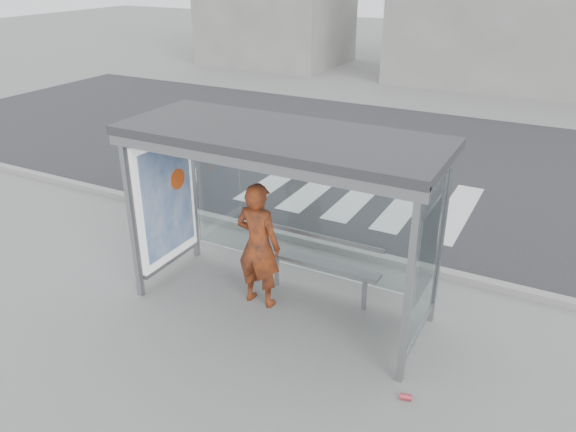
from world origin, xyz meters
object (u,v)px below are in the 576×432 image
Objects in this scene: bus_shelter at (258,173)px; soda_can at (406,397)px; bench at (320,263)px; person at (258,245)px.

soda_can is at bearing -22.29° from bus_shelter.
bench is at bearing 32.35° from bus_shelter.
bus_shelter is 1.67m from bench.
person is at bearing 159.11° from soda_can.
person reaches higher than soda_can.
person is at bearing -142.05° from bench.
person is 1.02× the size of bench.
bus_shelter is 2.27× the size of person.
bench is 2.40m from soda_can.
bus_shelter is at bearing -147.65° from bench.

